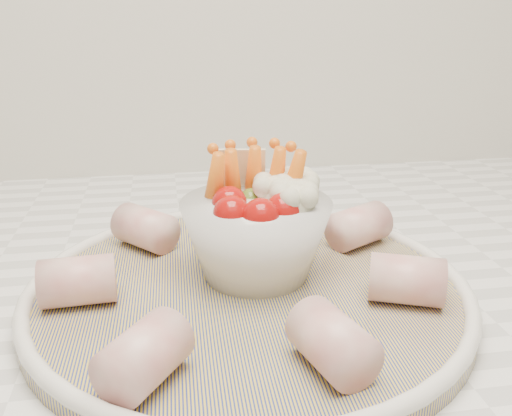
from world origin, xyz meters
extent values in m
cube|color=white|center=(0.00, 1.45, 0.90)|extent=(2.04, 0.62, 0.04)
cylinder|color=navy|center=(-0.07, 1.37, 0.93)|extent=(0.35, 0.35, 0.01)
torus|color=silver|center=(-0.07, 1.37, 0.94)|extent=(0.35, 0.35, 0.01)
sphere|color=#9D0C0A|center=(-0.08, 1.37, 1.00)|extent=(0.03, 0.03, 0.03)
sphere|color=#9D0C0A|center=(-0.06, 1.36, 1.00)|extent=(0.03, 0.03, 0.03)
sphere|color=#9D0C0A|center=(-0.04, 1.37, 1.00)|extent=(0.03, 0.03, 0.03)
sphere|color=#9D0C0A|center=(-0.08, 1.39, 1.00)|extent=(0.03, 0.03, 0.03)
sphere|color=#4F6D24|center=(-0.06, 1.41, 0.99)|extent=(0.02, 0.02, 0.02)
cone|color=orange|center=(-0.07, 1.42, 1.01)|extent=(0.03, 0.04, 0.06)
cone|color=orange|center=(-0.05, 1.43, 1.01)|extent=(0.02, 0.04, 0.06)
cone|color=orange|center=(-0.04, 1.42, 1.01)|extent=(0.02, 0.04, 0.06)
cone|color=orange|center=(-0.09, 1.41, 1.01)|extent=(0.03, 0.04, 0.06)
cone|color=orange|center=(-0.02, 1.41, 1.01)|extent=(0.03, 0.04, 0.06)
sphere|color=beige|center=(-0.02, 1.40, 1.00)|extent=(0.03, 0.03, 0.03)
sphere|color=beige|center=(-0.03, 1.38, 1.00)|extent=(0.03, 0.03, 0.03)
sphere|color=beige|center=(-0.02, 1.42, 1.00)|extent=(0.03, 0.03, 0.03)
sphere|color=beige|center=(-0.04, 1.40, 1.00)|extent=(0.03, 0.03, 0.03)
cube|color=beige|center=(-0.06, 1.43, 1.01)|extent=(0.04, 0.02, 0.05)
cylinder|color=#C45C59|center=(0.05, 1.33, 0.95)|extent=(0.06, 0.05, 0.04)
cylinder|color=#C45C59|center=(0.05, 1.44, 0.95)|extent=(0.06, 0.06, 0.04)
cylinder|color=#C45C59|center=(-0.04, 1.51, 0.95)|extent=(0.04, 0.06, 0.04)
cylinder|color=#C45C59|center=(-0.15, 1.46, 0.95)|extent=(0.06, 0.06, 0.04)
cylinder|color=#C45C59|center=(-0.19, 1.37, 0.95)|extent=(0.06, 0.04, 0.04)
cylinder|color=#C45C59|center=(-0.14, 1.26, 0.95)|extent=(0.06, 0.06, 0.04)
cylinder|color=#C45C59|center=(-0.03, 1.26, 0.95)|extent=(0.05, 0.06, 0.04)
camera|label=1|loc=(-0.13, 0.98, 1.15)|focal=40.00mm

